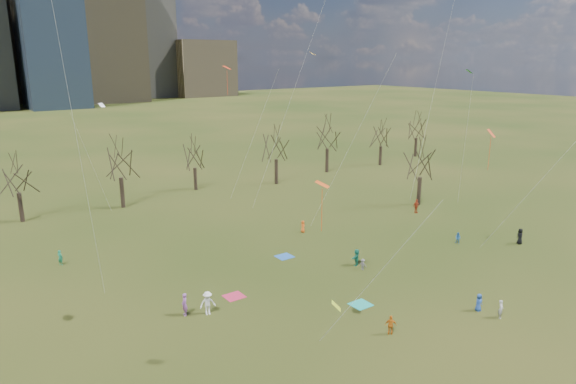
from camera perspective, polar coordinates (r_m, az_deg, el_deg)
ground at (r=42.39m, az=9.70°, el=-12.60°), size 500.00×500.00×0.00m
bare_tree_row at (r=70.19m, az=-12.13°, el=3.54°), size 113.04×29.80×9.50m
blanket_teal at (r=42.73m, az=8.07°, el=-12.27°), size 1.60×1.50×0.03m
blanket_navy at (r=51.74m, az=-0.40°, el=-7.18°), size 1.60×1.50×0.03m
blanket_crimson at (r=43.86m, az=-6.00°, el=-11.46°), size 1.60×1.50×0.03m
person_0 at (r=43.74m, az=20.44°, el=-11.42°), size 0.71×0.47×1.43m
person_1 at (r=43.24m, az=22.56°, el=-11.92°), size 0.64×0.60×1.47m
person_3 at (r=49.00m, az=8.31°, el=-7.96°), size 0.61×0.80×1.09m
person_4 at (r=38.64m, az=11.35°, el=-14.30°), size 0.90×0.83×1.48m
person_5 at (r=49.86m, az=7.62°, el=-7.19°), size 1.57×1.13×1.63m
person_6 at (r=60.21m, az=24.38°, el=-4.50°), size 0.91×1.00×1.72m
person_7 at (r=41.16m, az=-11.43°, el=-12.15°), size 0.50×0.70×1.81m
person_8 at (r=57.98m, az=18.37°, el=-4.88°), size 0.58×0.68×1.23m
person_9 at (r=40.95m, az=-8.92°, el=-12.10°), size 1.35×0.95×1.90m
person_10 at (r=67.69m, az=14.06°, el=-1.52°), size 1.07×0.48×1.81m
person_12 at (r=58.49m, az=1.66°, el=-3.85°), size 0.67×0.80×1.39m
person_13 at (r=54.14m, az=-23.99°, el=-6.67°), size 0.61×0.65×1.50m
kites_airborne at (r=49.23m, az=2.60°, el=7.95°), size 58.99×53.94×31.58m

